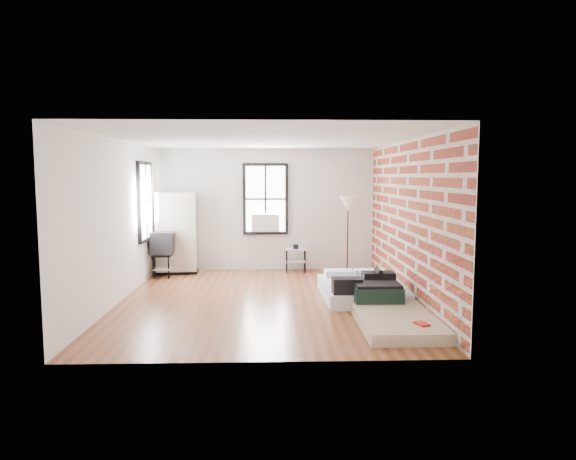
{
  "coord_description": "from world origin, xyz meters",
  "views": [
    {
      "loc": [
        0.13,
        -8.83,
        2.17
      ],
      "look_at": [
        0.43,
        0.3,
        1.21
      ],
      "focal_mm": 32.0,
      "sensor_mm": 36.0,
      "label": 1
    }
  ],
  "objects_px": {
    "mattress_main": "(361,289)",
    "mattress_bare": "(390,312)",
    "wardrobe": "(176,233)",
    "tv_stand": "(163,244)",
    "floor_lamp": "(348,207)",
    "side_table": "(296,254)"
  },
  "relations": [
    {
      "from": "mattress_main",
      "to": "floor_lamp",
      "type": "distance_m",
      "value": 2.65
    },
    {
      "from": "mattress_bare",
      "to": "side_table",
      "type": "relative_size",
      "value": 3.35
    },
    {
      "from": "mattress_main",
      "to": "mattress_bare",
      "type": "distance_m",
      "value": 1.5
    },
    {
      "from": "mattress_bare",
      "to": "wardrobe",
      "type": "xyz_separation_m",
      "value": [
        -3.93,
        3.98,
        0.77
      ]
    },
    {
      "from": "side_table",
      "to": "tv_stand",
      "type": "height_order",
      "value": "tv_stand"
    },
    {
      "from": "wardrobe",
      "to": "tv_stand",
      "type": "xyz_separation_m",
      "value": [
        -0.21,
        -0.37,
        -0.2
      ]
    },
    {
      "from": "mattress_main",
      "to": "floor_lamp",
      "type": "bearing_deg",
      "value": 86.59
    },
    {
      "from": "tv_stand",
      "to": "wardrobe",
      "type": "bearing_deg",
      "value": 56.39
    },
    {
      "from": "mattress_main",
      "to": "mattress_bare",
      "type": "relative_size",
      "value": 0.91
    },
    {
      "from": "wardrobe",
      "to": "floor_lamp",
      "type": "bearing_deg",
      "value": -9.27
    },
    {
      "from": "side_table",
      "to": "floor_lamp",
      "type": "bearing_deg",
      "value": -13.11
    },
    {
      "from": "mattress_bare",
      "to": "wardrobe",
      "type": "height_order",
      "value": "wardrobe"
    },
    {
      "from": "mattress_main",
      "to": "side_table",
      "type": "distance_m",
      "value": 2.78
    },
    {
      "from": "side_table",
      "to": "floor_lamp",
      "type": "relative_size",
      "value": 0.36
    },
    {
      "from": "wardrobe",
      "to": "side_table",
      "type": "bearing_deg",
      "value": -4.84
    },
    {
      "from": "mattress_bare",
      "to": "tv_stand",
      "type": "height_order",
      "value": "tv_stand"
    },
    {
      "from": "tv_stand",
      "to": "mattress_main",
      "type": "bearing_deg",
      "value": -31.95
    },
    {
      "from": "floor_lamp",
      "to": "mattress_bare",
      "type": "bearing_deg",
      "value": -88.57
    },
    {
      "from": "mattress_main",
      "to": "tv_stand",
      "type": "relative_size",
      "value": 1.95
    },
    {
      "from": "mattress_main",
      "to": "floor_lamp",
      "type": "xyz_separation_m",
      "value": [
        0.09,
        2.3,
        1.32
      ]
    },
    {
      "from": "side_table",
      "to": "mattress_main",
      "type": "bearing_deg",
      "value": -67.54
    },
    {
      "from": "wardrobe",
      "to": "floor_lamp",
      "type": "relative_size",
      "value": 1.05
    }
  ]
}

